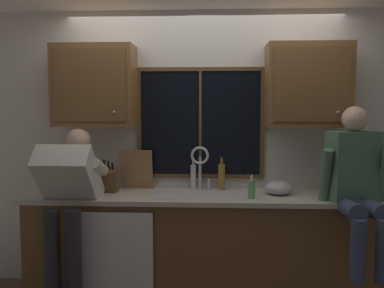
# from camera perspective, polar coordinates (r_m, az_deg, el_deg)

# --- Properties ---
(back_wall) EXTENTS (5.40, 0.12, 2.55)m
(back_wall) POSITION_cam_1_polar(r_m,az_deg,el_deg) (3.97, 1.64, -0.73)
(back_wall) COLOR silver
(back_wall) RESTS_ON floor
(window_glass) EXTENTS (1.10, 0.02, 0.95)m
(window_glass) POSITION_cam_1_polar(r_m,az_deg,el_deg) (3.89, 1.14, 2.84)
(window_glass) COLOR black
(window_frame_top) EXTENTS (1.17, 0.02, 0.04)m
(window_frame_top) POSITION_cam_1_polar(r_m,az_deg,el_deg) (3.89, 1.14, 10.10)
(window_frame_top) COLOR brown
(window_frame_bottom) EXTENTS (1.17, 0.02, 0.04)m
(window_frame_bottom) POSITION_cam_1_polar(r_m,az_deg,el_deg) (3.93, 1.12, -4.36)
(window_frame_bottom) COLOR brown
(window_frame_left) EXTENTS (0.03, 0.02, 0.95)m
(window_frame_left) POSITION_cam_1_polar(r_m,az_deg,el_deg) (3.94, -7.16, 2.83)
(window_frame_left) COLOR brown
(window_frame_right) EXTENTS (0.03, 0.02, 0.95)m
(window_frame_right) POSITION_cam_1_polar(r_m,az_deg,el_deg) (3.90, 9.50, 2.78)
(window_frame_right) COLOR brown
(window_mullion_center) EXTENTS (0.02, 0.02, 0.95)m
(window_mullion_center) POSITION_cam_1_polar(r_m,az_deg,el_deg) (3.88, 1.13, 2.83)
(window_mullion_center) COLOR brown
(lower_cabinet_run) EXTENTS (3.00, 0.58, 0.88)m
(lower_cabinet_run) POSITION_cam_1_polar(r_m,az_deg,el_deg) (3.81, 1.48, -13.87)
(lower_cabinet_run) COLOR brown
(lower_cabinet_run) RESTS_ON floor
(countertop) EXTENTS (3.06, 0.62, 0.04)m
(countertop) POSITION_cam_1_polar(r_m,az_deg,el_deg) (3.67, 1.49, -7.16)
(countertop) COLOR beige
(countertop) RESTS_ON lower_cabinet_run
(dishwasher_front) EXTENTS (0.60, 0.02, 0.74)m
(dishwasher_front) POSITION_cam_1_polar(r_m,az_deg,el_deg) (3.59, -10.19, -14.86)
(dishwasher_front) COLOR white
(upper_cabinet_left) EXTENTS (0.71, 0.36, 0.72)m
(upper_cabinet_left) POSITION_cam_1_polar(r_m,az_deg,el_deg) (3.87, -13.04, 7.66)
(upper_cabinet_left) COLOR brown
(upper_cabinet_right) EXTENTS (0.71, 0.36, 0.72)m
(upper_cabinet_right) POSITION_cam_1_polar(r_m,az_deg,el_deg) (3.81, 15.40, 7.65)
(upper_cabinet_right) COLOR brown
(sink) EXTENTS (0.80, 0.46, 0.21)m
(sink) POSITION_cam_1_polar(r_m,az_deg,el_deg) (3.69, 0.97, -8.30)
(sink) COLOR #B7B7BC
(sink) RESTS_ON lower_cabinet_run
(faucet) EXTENTS (0.18, 0.09, 0.40)m
(faucet) POSITION_cam_1_polar(r_m,az_deg,el_deg) (3.81, 1.19, -2.52)
(faucet) COLOR silver
(faucet) RESTS_ON countertop
(person_standing) EXTENTS (0.53, 0.72, 1.49)m
(person_standing) POSITION_cam_1_polar(r_m,az_deg,el_deg) (3.59, -16.30, -7.03)
(person_standing) COLOR #262628
(person_standing) RESTS_ON floor
(person_sitting_on_counter) EXTENTS (0.54, 0.64, 1.26)m
(person_sitting_on_counter) POSITION_cam_1_polar(r_m,az_deg,el_deg) (3.55, 21.42, -4.56)
(person_sitting_on_counter) COLOR #384260
(person_sitting_on_counter) RESTS_ON countertop
(knife_block) EXTENTS (0.12, 0.18, 0.32)m
(knife_block) POSITION_cam_1_polar(r_m,az_deg,el_deg) (3.80, -11.01, -4.83)
(knife_block) COLOR brown
(knife_block) RESTS_ON countertop
(cutting_board) EXTENTS (0.30, 0.10, 0.36)m
(cutting_board) POSITION_cam_1_polar(r_m,az_deg,el_deg) (3.91, -7.53, -3.45)
(cutting_board) COLOR #997047
(cutting_board) RESTS_ON countertop
(mixing_bowl) EXTENTS (0.25, 0.25, 0.12)m
(mixing_bowl) POSITION_cam_1_polar(r_m,az_deg,el_deg) (3.74, 11.60, -5.83)
(mixing_bowl) COLOR #B7B7BC
(mixing_bowl) RESTS_ON countertop
(soap_dispenser) EXTENTS (0.06, 0.07, 0.20)m
(soap_dispenser) POSITION_cam_1_polar(r_m,az_deg,el_deg) (3.54, 8.07, -6.06)
(soap_dispenser) COLOR #59A566
(soap_dispenser) RESTS_ON countertop
(bottle_green_glass) EXTENTS (0.05, 0.05, 0.29)m
(bottle_green_glass) POSITION_cam_1_polar(r_m,az_deg,el_deg) (3.87, 0.17, -4.39)
(bottle_green_glass) COLOR silver
(bottle_green_glass) RESTS_ON countertop
(bottle_tall_clear) EXTENTS (0.06, 0.06, 0.31)m
(bottle_tall_clear) POSITION_cam_1_polar(r_m,az_deg,el_deg) (3.85, 4.02, -4.35)
(bottle_tall_clear) COLOR olive
(bottle_tall_clear) RESTS_ON countertop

